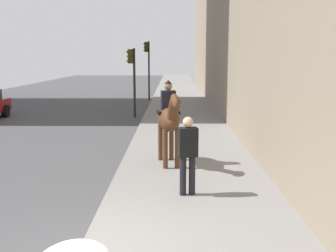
# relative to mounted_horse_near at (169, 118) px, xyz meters

# --- Properties ---
(mounted_horse_near) EXTENTS (2.14, 0.82, 2.32)m
(mounted_horse_near) POSITION_rel_mounted_horse_near_xyz_m (0.00, 0.00, 0.00)
(mounted_horse_near) COLOR #4C2B16
(mounted_horse_near) RESTS_ON sidewalk_slab
(pedestrian_greeting) EXTENTS (0.33, 0.44, 1.70)m
(pedestrian_greeting) POSITION_rel_mounted_horse_near_xyz_m (-2.47, -0.42, -0.32)
(pedestrian_greeting) COLOR black
(pedestrian_greeting) RESTS_ON sidewalk_slab
(traffic_light_near_curb) EXTENTS (0.20, 0.44, 3.46)m
(traffic_light_near_curb) POSITION_rel_mounted_horse_near_xyz_m (9.58, 1.92, 0.92)
(traffic_light_near_curb) COLOR black
(traffic_light_near_curb) RESTS_ON ground
(traffic_light_far_curb) EXTENTS (0.20, 0.44, 4.11)m
(traffic_light_far_curb) POSITION_rel_mounted_horse_near_xyz_m (18.17, 1.67, 1.32)
(traffic_light_far_curb) COLOR black
(traffic_light_far_curb) RESTS_ON ground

